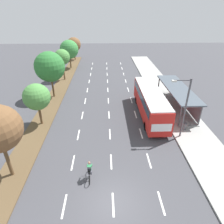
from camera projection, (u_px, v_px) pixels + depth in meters
name	position (u px, v px, depth m)	size (l,w,h in m)	color
ground_plane	(113.00, 202.00, 13.99)	(140.00, 140.00, 0.00)	#424247
median_strip	(57.00, 94.00, 31.24)	(2.60, 52.00, 0.12)	brown
sidewalk_right	(164.00, 93.00, 31.79)	(4.50, 52.00, 0.15)	#9E9E99
lane_divider_left	(85.00, 101.00, 29.08)	(0.14, 45.66, 0.01)	white
lane_divider_center	(108.00, 101.00, 29.19)	(0.14, 45.66, 0.01)	white
lane_divider_right	(131.00, 100.00, 29.30)	(0.14, 45.66, 0.01)	white
bus_shelter	(178.00, 96.00, 26.24)	(2.90, 10.75, 2.86)	gray
bus	(150.00, 101.00, 24.38)	(2.54, 11.29, 3.37)	red
cyclist	(90.00, 171.00, 15.60)	(0.46, 1.82, 1.71)	black
median_tree_second	(37.00, 97.00, 21.61)	(3.03, 3.03, 5.01)	brown
median_tree_third	(50.00, 67.00, 28.09)	(4.39, 4.39, 6.89)	brown
median_tree_fourth	(62.00, 57.00, 35.36)	(2.83, 2.83, 5.71)	brown
median_tree_fifth	(69.00, 49.00, 42.48)	(4.05, 4.05, 6.17)	brown
median_tree_farthest	(74.00, 45.00, 49.67)	(3.55, 3.55, 5.64)	brown
streetlight	(184.00, 105.00, 19.17)	(1.91, 0.24, 6.50)	#4C4C51
trash_bin	(184.00, 126.00, 21.92)	(0.52, 0.52, 0.85)	#4C4C51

